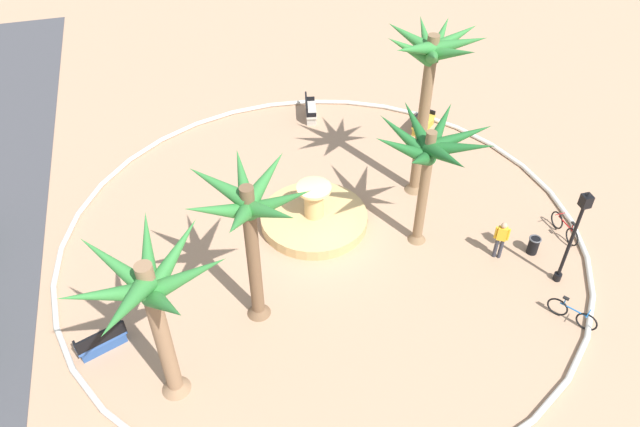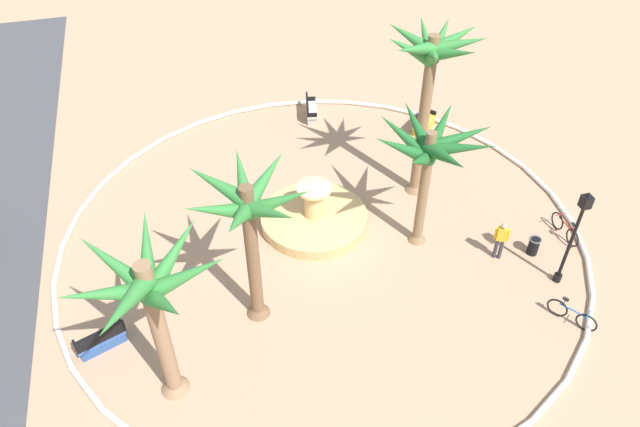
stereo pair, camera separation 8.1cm
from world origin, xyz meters
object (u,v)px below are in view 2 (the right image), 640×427
object	(u,v)px
bicycle_red_frame	(572,315)
bicycle_by_lamppost	(565,229)
fountain	(314,218)
palm_tree_by_curb	(430,152)
bench_north	(101,341)
bench_west	(311,111)
lamppost	(575,232)
palm_tree_mid_plaza	(431,68)
person_cyclist_helmet	(501,239)
palm_tree_near_fountain	(150,296)
palm_tree_far_side	(249,215)
bench_east	(424,124)
trash_bin	(534,246)

from	to	relation	value
bicycle_red_frame	bicycle_by_lamppost	distance (m)	4.33
fountain	palm_tree_by_curb	distance (m)	5.63
palm_tree_by_curb	bench_north	size ratio (longest dim) A/B	3.11
bench_north	bicycle_by_lamppost	world-z (taller)	bench_north
bench_west	bench_north	xyz separation A→B (m)	(-11.54, 9.94, 0.00)
bicycle_by_lamppost	lamppost	bearing A→B (deg)	143.38
palm_tree_mid_plaza	bicycle_by_lamppost	world-z (taller)	palm_tree_mid_plaza
bicycle_by_lamppost	person_cyclist_helmet	size ratio (longest dim) A/B	1.02
palm_tree_near_fountain	bicycle_by_lamppost	world-z (taller)	palm_tree_near_fountain
fountain	bench_west	world-z (taller)	fountain
palm_tree_near_fountain	palm_tree_mid_plaza	distance (m)	12.85
palm_tree_by_curb	palm_tree_far_side	bearing A→B (deg)	106.39
fountain	bicycle_red_frame	size ratio (longest dim) A/B	2.93
fountain	palm_tree_near_fountain	xyz separation A→B (m)	(-6.12, 6.00, 3.96)
palm_tree_mid_plaza	palm_tree_far_side	world-z (taller)	palm_tree_mid_plaza
bench_north	bicycle_red_frame	bearing A→B (deg)	-101.33
bench_east	bench_north	world-z (taller)	same
bench_west	bench_north	size ratio (longest dim) A/B	1.00
bicycle_by_lamppost	person_cyclist_helmet	distance (m)	3.10
trash_bin	bench_west	bearing A→B (deg)	26.58
palm_tree_mid_plaza	palm_tree_near_fountain	bearing A→B (deg)	123.50
bicycle_red_frame	bench_east	bearing A→B (deg)	1.31
lamppost	bench_west	bearing A→B (deg)	24.44
bench_north	person_cyclist_helmet	xyz separation A→B (m)	(0.39, -14.20, 0.60)
bench_west	trash_bin	distance (m)	12.63
palm_tree_near_fountain	trash_bin	xyz separation A→B (m)	(2.35, -13.48, -3.86)
palm_tree_mid_plaza	trash_bin	world-z (taller)	palm_tree_mid_plaza
bench_east	bench_west	world-z (taller)	same
palm_tree_near_fountain	bench_north	distance (m)	4.91
palm_tree_near_fountain	bench_west	size ratio (longest dim) A/B	3.39
palm_tree_by_curb	bench_west	size ratio (longest dim) A/B	3.12
palm_tree_near_fountain	bicycle_red_frame	size ratio (longest dim) A/B	3.93
bicycle_red_frame	bicycle_by_lamppost	world-z (taller)	same
palm_tree_by_curb	bicycle_red_frame	xyz separation A→B (m)	(-5.09, -3.40, -3.76)
trash_bin	lamppost	bearing A→B (deg)	-174.00
bench_north	bench_west	bearing A→B (deg)	-40.75
palm_tree_far_side	bench_north	bearing A→B (deg)	91.36
bicycle_red_frame	person_cyclist_helmet	world-z (taller)	person_cyclist_helmet
bench_east	bicycle_red_frame	bearing A→B (deg)	-178.69
palm_tree_by_curb	palm_tree_far_side	size ratio (longest dim) A/B	0.90
bicycle_by_lamppost	person_cyclist_helmet	world-z (taller)	person_cyclist_helmet
trash_bin	palm_tree_near_fountain	bearing A→B (deg)	99.88
palm_tree_mid_plaza	bench_north	world-z (taller)	palm_tree_mid_plaza
bench_west	lamppost	distance (m)	14.19
lamppost	bench_north	bearing A→B (deg)	85.48
palm_tree_far_side	bicycle_red_frame	distance (m)	11.23
palm_tree_by_curb	palm_tree_mid_plaza	world-z (taller)	palm_tree_mid_plaza
person_cyclist_helmet	palm_tree_far_side	bearing A→B (deg)	91.67
palm_tree_near_fountain	bench_north	bearing A→B (deg)	45.06
palm_tree_mid_plaza	bench_west	size ratio (longest dim) A/B	4.32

